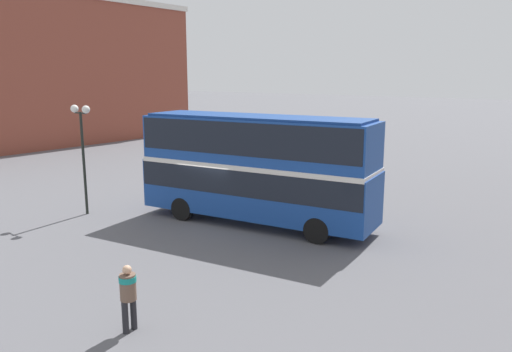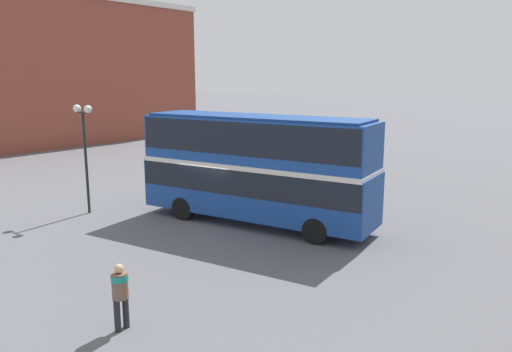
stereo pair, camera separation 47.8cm
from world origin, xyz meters
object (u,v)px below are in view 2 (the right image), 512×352
double_decker_bus (256,163)px  street_lamp_twin_globe (84,133)px  parked_car_kerb_near (282,144)px  pedestrian_foreground (120,290)px

double_decker_bus → street_lamp_twin_globe: size_ratio=2.11×
double_decker_bus → parked_car_kerb_near: size_ratio=2.34×
pedestrian_foreground → street_lamp_twin_globe: street_lamp_twin_globe is taller
double_decker_bus → parked_car_kerb_near: (-10.22, 16.05, -1.79)m
street_lamp_twin_globe → pedestrian_foreground: bearing=-29.3°
double_decker_bus → street_lamp_twin_globe: street_lamp_twin_globe is taller
double_decker_bus → pedestrian_foreground: 9.63m
pedestrian_foreground → parked_car_kerb_near: bearing=-63.4°
parked_car_kerb_near → street_lamp_twin_globe: (3.30, -19.49, 2.83)m
parked_car_kerb_near → double_decker_bus: bearing=-62.0°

